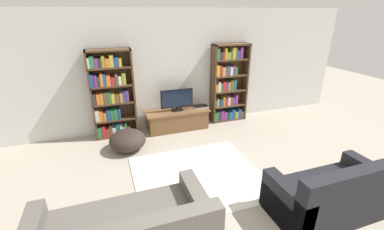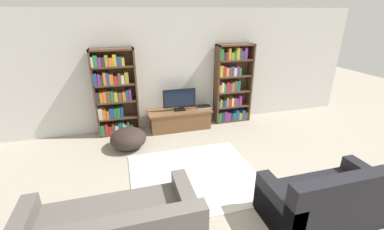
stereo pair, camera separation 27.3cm
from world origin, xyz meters
name	(u,v)px [view 1 (the left image)]	position (x,y,z in m)	size (l,w,h in m)	color
wall_back	(174,70)	(0.00, 4.23, 1.30)	(8.80, 0.06, 2.60)	silver
bookshelf_left	(111,96)	(-1.41, 4.05, 0.91)	(0.87, 0.30, 1.85)	#513823
bookshelf_right	(227,85)	(1.27, 4.05, 0.89)	(0.87, 0.30, 1.85)	#513823
tv_stand	(177,119)	(-0.03, 3.91, 0.22)	(1.43, 0.52, 0.45)	brown
television	(177,99)	(-0.03, 3.92, 0.71)	(0.73, 0.16, 0.49)	black
laptop	(201,107)	(0.55, 3.94, 0.46)	(0.35, 0.22, 0.03)	#B7B7BC
area_rug	(198,176)	(-0.24, 2.00, 0.01)	(2.05, 1.85, 0.02)	beige
couch_right_sofa	(331,195)	(1.14, 0.67, 0.29)	(1.57, 0.80, 0.85)	black
beanbag_ottoman	(128,140)	(-1.22, 3.30, 0.20)	(0.70, 0.70, 0.40)	#2D231E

